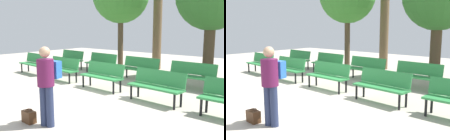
# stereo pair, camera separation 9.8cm
# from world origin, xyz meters

# --- Properties ---
(ground_plane) EXTENTS (25.49, 25.49, 0.00)m
(ground_plane) POSITION_xyz_m (0.00, 0.00, 0.00)
(ground_plane) COLOR #B2A899
(bench_r0_c0) EXTENTS (1.63, 0.60, 0.87)m
(bench_r0_c0) POSITION_xyz_m (-4.07, 1.78, 0.50)
(bench_r0_c0) COLOR #2D8442
(bench_r0_c0) RESTS_ON ground_plane
(bench_r0_c1) EXTENTS (1.62, 0.54, 0.87)m
(bench_r0_c1) POSITION_xyz_m (-2.00, 1.66, 0.50)
(bench_r0_c1) COLOR #2D8442
(bench_r0_c1) RESTS_ON ground_plane
(bench_r0_c2) EXTENTS (1.62, 0.56, 0.87)m
(bench_r0_c2) POSITION_xyz_m (0.12, 1.59, 0.50)
(bench_r0_c2) COLOR #2D8442
(bench_r0_c2) RESTS_ON ground_plane
(bench_r0_c3) EXTENTS (1.63, 0.61, 0.87)m
(bench_r0_c3) POSITION_xyz_m (2.23, 1.44, 0.50)
(bench_r0_c3) COLOR #2D8442
(bench_r0_c3) RESTS_ON ground_plane
(bench_r1_c0) EXTENTS (1.63, 0.61, 0.87)m
(bench_r1_c0) POSITION_xyz_m (-4.01, 3.81, 0.50)
(bench_r1_c0) COLOR #2D8442
(bench_r1_c0) RESTS_ON ground_plane
(bench_r1_c1) EXTENTS (1.63, 0.61, 0.87)m
(bench_r1_c1) POSITION_xyz_m (-1.92, 3.75, 0.50)
(bench_r1_c1) COLOR #2D8442
(bench_r1_c1) RESTS_ON ground_plane
(bench_r1_c2) EXTENTS (1.62, 0.55, 0.87)m
(bench_r1_c2) POSITION_xyz_m (0.19, 3.61, 0.50)
(bench_r1_c2) COLOR #2D8442
(bench_r1_c2) RESTS_ON ground_plane
(bench_r1_c3) EXTENTS (1.62, 0.55, 0.87)m
(bench_r1_c3) POSITION_xyz_m (2.31, 3.49, 0.50)
(bench_r1_c3) COLOR #2D8442
(bench_r1_c3) RESTS_ON ground_plane
(tree_3) EXTENTS (0.42, 0.42, 3.51)m
(tree_3) POSITION_xyz_m (-0.71, 6.40, 1.75)
(tree_3) COLOR brown
(tree_3) RESTS_ON ground_plane
(visitor_with_backpack) EXTENTS (0.42, 0.58, 1.65)m
(visitor_with_backpack) POSITION_xyz_m (1.39, -1.48, 0.94)
(visitor_with_backpack) COLOR navy
(visitor_with_backpack) RESTS_ON ground_plane
(handbag) EXTENTS (0.33, 0.19, 0.29)m
(handbag) POSITION_xyz_m (0.93, -1.66, 0.13)
(handbag) COLOR #4C2D19
(handbag) RESTS_ON ground_plane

